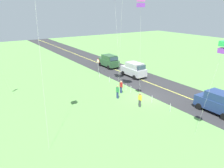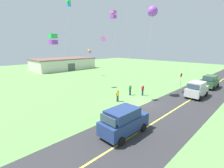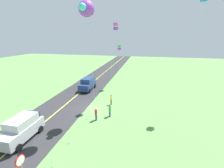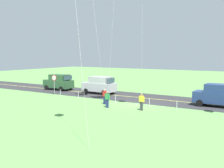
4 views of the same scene
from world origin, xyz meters
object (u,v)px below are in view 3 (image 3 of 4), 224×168
Objects in this scene: kite_red_low at (86,9)px; person_child_watcher at (110,110)px; stop_sign at (21,165)px; person_adult_near at (96,114)px; kite_green_far at (119,47)px; kite_blue_mid at (116,27)px; person_adult_companion at (111,99)px; car_suv_foreground at (21,128)px; car_parked_west_near at (88,84)px.

person_child_watcher is at bearing 154.56° from kite_red_low.
stop_sign reaches higher than person_child_watcher.
kite_green_far reaches higher than person_adult_near.
person_adult_companion is at bearing -67.56° from kite_blue_mid.
kite_red_low reaches higher than car_suv_foreground.
car_parked_west_near reaches higher than person_adult_companion.
person_adult_near is (10.10, 5.04, -0.29)m from car_parked_west_near.
stop_sign is at bearing -14.50° from kite_red_low.
car_suv_foreground is 0.39× the size of kite_blue_mid.
kite_red_low is at bearing -126.40° from person_adult_near.
person_adult_companion is (-13.66, 2.66, -0.94)m from stop_sign.
person_adult_near is at bearing -179.29° from kite_red_low.
kite_blue_mid reaches higher than person_adult_companion.
car_suv_foreground is 9.49m from person_child_watcher.
stop_sign is (4.19, 4.00, 0.65)m from car_suv_foreground.
car_parked_west_near is 0.35× the size of kite_red_low.
car_parked_west_near is 8.98m from kite_green_far.
kite_green_far is at bearing 160.54° from car_suv_foreground.
car_parked_west_near is 2.75× the size of person_adult_companion.
stop_sign is 16.86m from kite_blue_mid.
stop_sign is 1.60× the size of person_child_watcher.
kite_red_low is at bearing 6.73° from person_child_watcher.
kite_blue_mid is (-9.71, 7.24, 9.61)m from car_suv_foreground.
person_adult_near is (-4.85, 5.89, -0.29)m from car_suv_foreground.
person_child_watcher is (-10.28, 3.28, -0.94)m from stop_sign.
kite_red_low reaches higher than car_parked_west_near.
car_parked_west_near is 10.96m from person_child_watcher.
person_adult_near is 11.11m from kite_blue_mid.
person_adult_companion is at bearing 46.65° from car_parked_west_near.
kite_red_low is at bearing -11.59° from kite_blue_mid.
person_adult_companion is 9.92m from kite_blue_mid.
stop_sign reaches higher than car_parked_west_near.
kite_blue_mid reaches higher than person_child_watcher.
car_parked_west_near is 2.75× the size of person_child_watcher.
person_child_watcher is 0.20× the size of kite_green_far.
car_parked_west_near reaches higher than person_child_watcher.
person_child_watcher is at bearing 162.30° from stop_sign.
car_parked_west_near is at bearing -129.34° from kite_blue_mid.
kite_red_low is 6.72m from kite_blue_mid.
kite_red_low reaches higher than person_adult_near.
person_adult_companion is 0.20× the size of kite_green_far.
person_adult_near is at bearing 26.52° from car_parked_west_near.
person_adult_companion is 10.80m from kite_green_far.
kite_red_low reaches higher than stop_sign.
stop_sign is 9.29m from person_adult_near.
kite_green_far is (-11.75, -0.97, 6.82)m from person_child_watcher.
person_adult_near is 1.00× the size of person_child_watcher.
kite_blue_mid is (-6.50, 1.33, -1.10)m from kite_red_low.
kite_blue_mid is (-13.91, 3.25, 8.96)m from stop_sign.
car_suv_foreground is at bearing -3.26° from car_parked_west_near.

